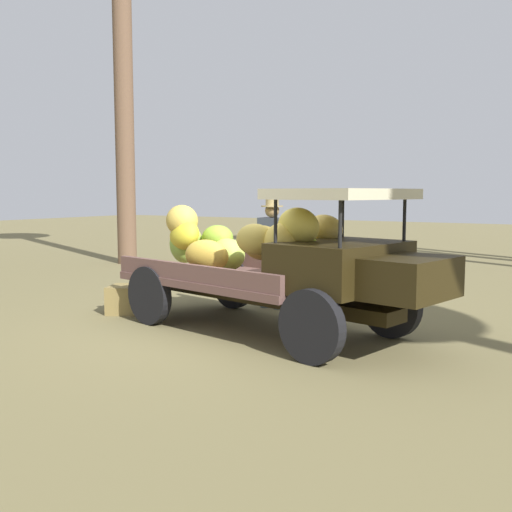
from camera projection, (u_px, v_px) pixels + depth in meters
ground_plane at (242, 329)px, 7.93m from camera, size 60.00×60.00×0.00m
truck at (281, 261)px, 7.56m from camera, size 4.64×2.49×1.84m
farmer at (272, 246)px, 9.26m from camera, size 0.53×0.47×1.70m
wooden_crate at (126, 299)px, 8.98m from camera, size 0.64×0.66×0.41m
loose_banana_bunch at (320, 286)px, 10.39m from camera, size 0.67×0.47×0.39m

